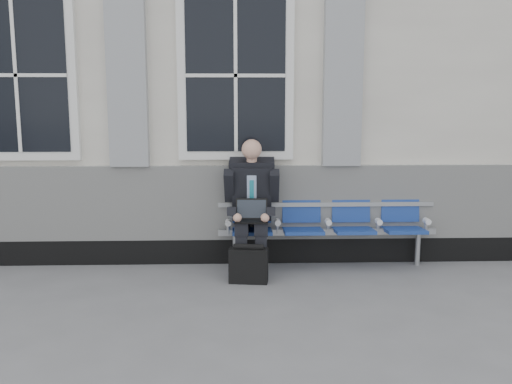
{
  "coord_description": "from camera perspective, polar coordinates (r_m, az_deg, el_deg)",
  "views": [
    {
      "loc": [
        0.36,
        -5.29,
        1.99
      ],
      "look_at": [
        0.57,
        0.9,
        0.97
      ],
      "focal_mm": 40.0,
      "sensor_mm": 36.0,
      "label": 1
    }
  ],
  "objects": [
    {
      "name": "ground",
      "position": [
        5.66,
        -5.55,
        -11.28
      ],
      "size": [
        70.0,
        70.0,
        0.0
      ],
      "primitive_type": "plane",
      "color": "slate",
      "rests_on": "ground"
    },
    {
      "name": "station_building",
      "position": [
        8.77,
        -4.48,
        10.84
      ],
      "size": [
        14.4,
        4.4,
        4.49
      ],
      "color": "silver",
      "rests_on": "ground"
    },
    {
      "name": "bench",
      "position": [
        6.85,
        7.14,
        -2.84
      ],
      "size": [
        2.6,
        0.47,
        0.91
      ],
      "color": "#9EA0A3",
      "rests_on": "ground"
    },
    {
      "name": "businessman",
      "position": [
        6.58,
        -0.43,
        -0.94
      ],
      "size": [
        0.65,
        0.87,
        1.53
      ],
      "color": "black",
      "rests_on": "ground"
    },
    {
      "name": "briefcase",
      "position": [
        6.26,
        -0.75,
        -7.29
      ],
      "size": [
        0.44,
        0.23,
        0.43
      ],
      "color": "black",
      "rests_on": "ground"
    }
  ]
}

